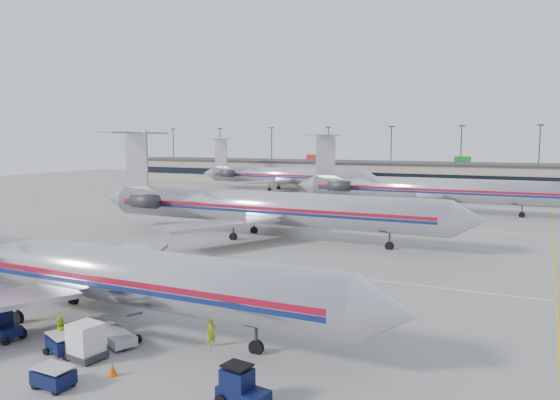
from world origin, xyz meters
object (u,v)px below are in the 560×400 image
Objects in this scene: jet_foreground at (65,267)px; uld_container at (86,341)px; tug_center at (1,323)px; belt_loader at (114,333)px; jet_second_row at (259,207)px.

uld_container is at bearing -35.94° from jet_foreground.
tug_center is 1.33× the size of uld_container.
jet_foreground is at bearing -176.39° from belt_loader.
jet_foreground is 31.18m from jet_second_row.
jet_second_row is at bearing 111.59° from uld_container.
belt_loader is (6.40, 2.39, -0.31)m from tug_center.
jet_second_row is at bearing 127.99° from belt_loader.
uld_container is 2.47m from belt_loader.
tug_center is (2.13, -35.70, -2.79)m from jet_second_row.
jet_foreground is at bearing -85.55° from jet_second_row.
jet_second_row is 36.91m from uld_container.
jet_foreground is 9.98× the size of belt_loader.
jet_foreground is 7.05m from belt_loader.
jet_second_row reaches higher than tug_center.
uld_container is 0.46× the size of belt_loader.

